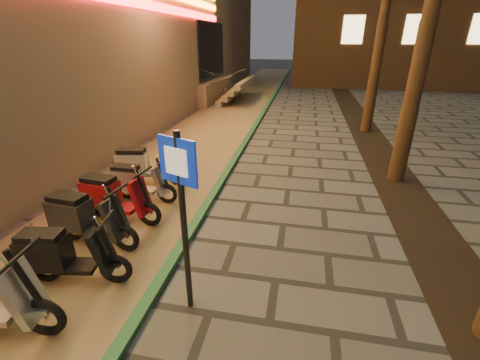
% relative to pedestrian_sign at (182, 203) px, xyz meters
% --- Properties ---
extents(parking_strip, '(3.40, 60.00, 0.01)m').
position_rel_pedestrian_sign_xyz_m(parking_strip, '(-2.30, 8.24, -1.63)').
color(parking_strip, '#8C7251').
rests_on(parking_strip, ground).
extents(green_curb, '(0.18, 60.00, 0.10)m').
position_rel_pedestrian_sign_xyz_m(green_curb, '(-0.60, 8.24, -1.59)').
color(green_curb, '#246137').
rests_on(green_curb, ground).
extents(planting_strip, '(1.20, 40.00, 0.02)m').
position_rel_pedestrian_sign_xyz_m(planting_strip, '(3.90, 3.24, -1.63)').
color(planting_strip, black).
rests_on(planting_strip, ground).
extents(pedestrian_sign, '(0.53, 0.24, 2.53)m').
position_rel_pedestrian_sign_xyz_m(pedestrian_sign, '(0.00, 0.00, 0.00)').
color(pedestrian_sign, black).
rests_on(pedestrian_sign, ground).
extents(scooter_6, '(1.64, 0.69, 1.15)m').
position_rel_pedestrian_sign_xyz_m(scooter_6, '(-2.01, 0.10, -1.14)').
color(scooter_6, black).
rests_on(scooter_6, ground).
extents(scooter_7, '(1.75, 0.65, 1.23)m').
position_rel_pedestrian_sign_xyz_m(scooter_7, '(-2.34, 1.08, -1.11)').
color(scooter_7, black).
rests_on(scooter_7, ground).
extents(scooter_8, '(1.73, 0.64, 1.21)m').
position_rel_pedestrian_sign_xyz_m(scooter_8, '(-2.30, 1.94, -1.11)').
color(scooter_8, black).
rests_on(scooter_8, ground).
extents(scooter_9, '(1.53, 0.54, 1.08)m').
position_rel_pedestrian_sign_xyz_m(scooter_9, '(-2.25, 2.86, -1.17)').
color(scooter_9, black).
rests_on(scooter_9, ground).
extents(scooter_10, '(1.77, 0.75, 1.25)m').
position_rel_pedestrian_sign_xyz_m(scooter_10, '(-2.49, 3.70, -1.10)').
color(scooter_10, black).
rests_on(scooter_10, ground).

